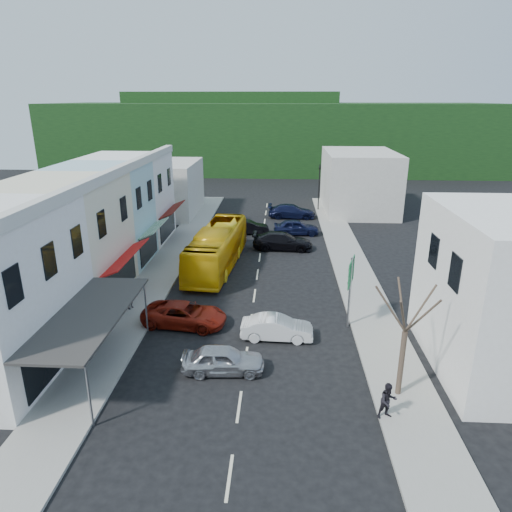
# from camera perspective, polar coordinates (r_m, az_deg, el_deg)

# --- Properties ---
(ground) EXTENTS (120.00, 120.00, 0.00)m
(ground) POSITION_cam_1_polar(r_m,az_deg,el_deg) (28.02, -0.66, -8.30)
(ground) COLOR black
(ground) RESTS_ON ground
(sidewalk_left) EXTENTS (3.00, 52.00, 0.15)m
(sidewalk_left) POSITION_cam_1_polar(r_m,az_deg,el_deg) (38.21, -10.98, -0.85)
(sidewalk_left) COLOR gray
(sidewalk_left) RESTS_ON ground
(sidewalk_right) EXTENTS (3.00, 52.00, 0.15)m
(sidewalk_right) POSITION_cam_1_polar(r_m,az_deg,el_deg) (37.56, 11.84, -1.26)
(sidewalk_right) COLOR gray
(sidewalk_right) RESTS_ON ground
(shopfront_row) EXTENTS (8.25, 30.00, 8.00)m
(shopfront_row) POSITION_cam_1_polar(r_m,az_deg,el_deg) (34.18, -21.53, 2.67)
(shopfront_row) COLOR silver
(shopfront_row) RESTS_ON ground
(distant_block_left) EXTENTS (8.00, 10.00, 6.00)m
(distant_block_left) POSITION_cam_1_polar(r_m,az_deg,el_deg) (54.49, -11.62, 8.29)
(distant_block_left) COLOR #B7B2A8
(distant_block_left) RESTS_ON ground
(distant_block_right) EXTENTS (8.00, 12.00, 7.00)m
(distant_block_right) POSITION_cam_1_polar(r_m,az_deg,el_deg) (56.39, 12.72, 9.09)
(distant_block_right) COLOR #B7B2A8
(distant_block_right) RESTS_ON ground
(hillside) EXTENTS (80.00, 26.00, 14.00)m
(hillside) POSITION_cam_1_polar(r_m,az_deg,el_deg) (90.17, 1.12, 15.22)
(hillside) COLOR black
(hillside) RESTS_ON ground
(bus) EXTENTS (3.53, 11.78, 3.10)m
(bus) POSITION_cam_1_polar(r_m,az_deg,el_deg) (36.46, -4.86, 0.92)
(bus) COLOR yellow
(bus) RESTS_ON ground
(car_silver) EXTENTS (4.49, 2.04, 1.40)m
(car_silver) POSITION_cam_1_polar(r_m,az_deg,el_deg) (23.14, -4.13, -12.77)
(car_silver) COLOR #B3B3B8
(car_silver) RESTS_ON ground
(car_white) EXTENTS (4.45, 1.93, 1.40)m
(car_white) POSITION_cam_1_polar(r_m,az_deg,el_deg) (26.00, 2.63, -8.90)
(car_white) COLOR silver
(car_white) RESTS_ON ground
(car_red) EXTENTS (4.82, 2.52, 1.40)m
(car_red) POSITION_cam_1_polar(r_m,az_deg,el_deg) (27.74, -8.91, -7.23)
(car_red) COLOR maroon
(car_red) RESTS_ON ground
(car_black_near) EXTENTS (4.57, 2.01, 1.40)m
(car_black_near) POSITION_cam_1_polar(r_m,az_deg,el_deg) (40.99, 3.34, 1.78)
(car_black_near) COLOR black
(car_black_near) RESTS_ON ground
(car_navy_mid) EXTENTS (4.47, 1.98, 1.40)m
(car_navy_mid) POSITION_cam_1_polar(r_m,az_deg,el_deg) (45.58, 5.07, 3.53)
(car_navy_mid) COLOR black
(car_navy_mid) RESTS_ON ground
(car_black_far) EXTENTS (4.58, 2.29, 1.40)m
(car_black_far) POSITION_cam_1_polar(r_m,az_deg,el_deg) (45.68, -0.98, 3.64)
(car_black_far) COLOR black
(car_black_far) RESTS_ON ground
(car_navy_far) EXTENTS (4.54, 1.93, 1.40)m
(car_navy_far) POSITION_cam_1_polar(r_m,az_deg,el_deg) (52.06, 4.48, 5.53)
(car_navy_far) COLOR black
(car_navy_far) RESTS_ON ground
(pedestrian_left) EXTENTS (0.60, 0.71, 1.70)m
(pedestrian_left) POSITION_cam_1_polar(r_m,az_deg,el_deg) (30.18, -15.51, -4.85)
(pedestrian_left) COLOR black
(pedestrian_left) RESTS_ON sidewalk_left
(pedestrian_right) EXTENTS (0.80, 0.62, 1.70)m
(pedestrian_right) POSITION_cam_1_polar(r_m,az_deg,el_deg) (20.68, 16.18, -16.92)
(pedestrian_right) COLOR black
(pedestrian_right) RESTS_ON sidewalk_right
(direction_sign) EXTENTS (1.30, 2.09, 4.37)m
(direction_sign) POSITION_cam_1_polar(r_m,az_deg,el_deg) (27.15, 11.64, -4.55)
(direction_sign) COLOR #156133
(direction_sign) RESTS_ON ground
(street_tree) EXTENTS (2.75, 2.75, 6.59)m
(street_tree) POSITION_cam_1_polar(r_m,az_deg,el_deg) (21.13, 18.13, -8.99)
(street_tree) COLOR #3B2D22
(street_tree) RESTS_ON ground
(traffic_signal) EXTENTS (1.29, 1.48, 5.56)m
(traffic_signal) POSITION_cam_1_polar(r_m,az_deg,el_deg) (55.46, 7.88, 8.45)
(traffic_signal) COLOR black
(traffic_signal) RESTS_ON ground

